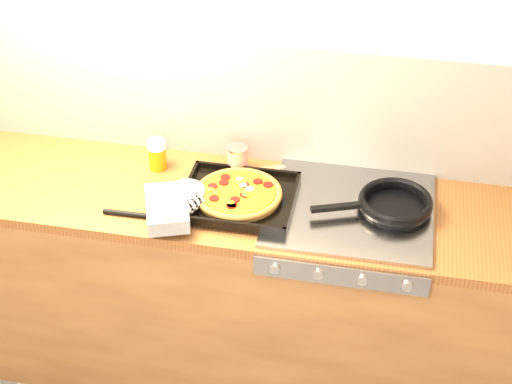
% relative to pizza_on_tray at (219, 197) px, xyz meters
% --- Properties ---
extents(room_shell, '(3.20, 3.20, 3.20)m').
position_rel_pizza_on_tray_xyz_m(room_shell, '(0.03, 0.36, 0.21)').
color(room_shell, white).
rests_on(room_shell, ground).
extents(counter_run, '(3.20, 0.62, 0.90)m').
position_rel_pizza_on_tray_xyz_m(counter_run, '(0.03, 0.07, -0.49)').
color(counter_run, '#936338').
rests_on(counter_run, ground).
extents(stovetop, '(0.60, 0.56, 0.02)m').
position_rel_pizza_on_tray_xyz_m(stovetop, '(0.48, 0.07, -0.04)').
color(stovetop, '#949499').
rests_on(stovetop, counter_run).
extents(pizza_on_tray, '(0.55, 0.48, 0.07)m').
position_rel_pizza_on_tray_xyz_m(pizza_on_tray, '(0.00, 0.00, 0.00)').
color(pizza_on_tray, black).
rests_on(pizza_on_tray, stovetop).
extents(frying_pan, '(0.47, 0.35, 0.04)m').
position_rel_pizza_on_tray_xyz_m(frying_pan, '(0.63, 0.09, -0.00)').
color(frying_pan, black).
rests_on(frying_pan, stovetop).
extents(tomato_can, '(0.10, 0.10, 0.12)m').
position_rel_pizza_on_tray_xyz_m(tomato_can, '(0.02, 0.24, 0.01)').
color(tomato_can, maroon).
rests_on(tomato_can, counter_run).
extents(juice_glass, '(0.09, 0.09, 0.12)m').
position_rel_pizza_on_tray_xyz_m(juice_glass, '(-0.30, 0.21, 0.02)').
color(juice_glass, orange).
rests_on(juice_glass, counter_run).
extents(wooden_spoon, '(0.29, 0.12, 0.02)m').
position_rel_pizza_on_tray_xyz_m(wooden_spoon, '(0.09, 0.26, -0.03)').
color(wooden_spoon, '#AA6B48').
rests_on(wooden_spoon, counter_run).
extents(black_spatula, '(0.28, 0.09, 0.02)m').
position_rel_pizza_on_tray_xyz_m(black_spatula, '(-0.26, -0.12, -0.04)').
color(black_spatula, black).
rests_on(black_spatula, counter_run).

